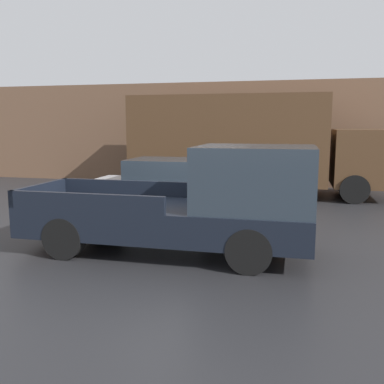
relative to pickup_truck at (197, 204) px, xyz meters
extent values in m
plane|color=#232326|center=(-0.49, 0.64, -0.97)|extent=(60.00, 60.00, 0.00)
cube|color=brown|center=(-0.49, 9.85, 1.13)|extent=(28.00, 0.15, 4.19)
cube|color=black|center=(-0.61, 0.00, -0.33)|extent=(5.50, 1.96, 0.58)
cube|color=#28333D|center=(1.09, 0.00, 0.54)|extent=(2.09, 1.85, 1.15)
cube|color=black|center=(-1.85, 0.93, 0.13)|extent=(3.02, 0.10, 0.32)
cube|color=black|center=(-1.85, -0.93, 0.13)|extent=(3.02, 0.10, 0.32)
cube|color=black|center=(-3.31, 0.00, 0.13)|extent=(0.10, 1.96, 0.32)
cylinder|color=black|center=(1.09, 0.86, -0.58)|extent=(0.78, 0.26, 0.78)
cylinder|color=black|center=(1.09, -0.86, -0.58)|extent=(0.78, 0.26, 0.78)
cylinder|color=black|center=(-2.32, 0.86, -0.58)|extent=(0.78, 0.26, 0.78)
cylinder|color=black|center=(-2.32, -0.86, -0.58)|extent=(0.78, 0.26, 0.78)
cube|color=#B7BABF|center=(-1.38, 2.97, -0.33)|extent=(4.38, 1.83, 0.70)
cube|color=#28333D|center=(-1.25, 2.97, 0.31)|extent=(2.41, 1.61, 0.58)
cylinder|color=black|center=(-0.03, 3.79, -0.62)|extent=(0.69, 0.22, 0.69)
cylinder|color=black|center=(-0.03, 2.16, -0.62)|extent=(0.69, 0.22, 0.69)
cylinder|color=black|center=(-2.74, 3.79, -0.62)|extent=(0.69, 0.22, 0.69)
cylinder|color=black|center=(-2.74, 2.16, -0.62)|extent=(0.69, 0.22, 0.69)
cube|color=#4C331E|center=(3.97, 7.48, 0.40)|extent=(1.96, 2.37, 1.87)
cube|color=#4C331E|center=(-0.58, 7.48, 0.98)|extent=(6.78, 2.49, 3.03)
cylinder|color=black|center=(3.61, 8.59, -0.51)|extent=(0.91, 0.30, 0.91)
cylinder|color=black|center=(3.61, 6.37, -0.51)|extent=(0.91, 0.30, 0.91)
cylinder|color=black|center=(-1.96, 8.59, -0.51)|extent=(0.91, 0.30, 0.91)
cylinder|color=black|center=(-1.96, 6.37, -0.51)|extent=(0.91, 0.30, 0.91)
cube|color=red|center=(1.91, 9.52, -0.42)|extent=(0.45, 0.40, 1.10)
camera|label=1|loc=(1.79, -7.74, 1.48)|focal=40.00mm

